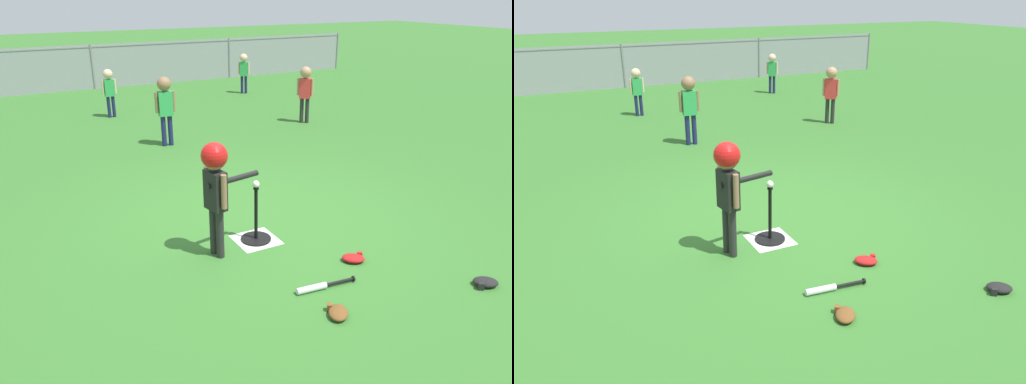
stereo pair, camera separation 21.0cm
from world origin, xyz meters
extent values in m
plane|color=#336B28|center=(0.00, 0.00, 0.00)|extent=(60.00, 60.00, 0.00)
cube|color=white|center=(-0.31, -0.41, 0.00)|extent=(0.44, 0.44, 0.01)
cylinder|color=black|center=(-0.31, -0.41, 0.01)|extent=(0.32, 0.32, 0.03)
cylinder|color=black|center=(-0.31, -0.41, 0.31)|extent=(0.04, 0.04, 0.57)
cylinder|color=black|center=(-0.31, -0.41, 0.59)|extent=(0.06, 0.06, 0.02)
sphere|color=white|center=(-0.31, -0.41, 0.64)|extent=(0.07, 0.07, 0.07)
cylinder|color=#262626|center=(-0.81, -0.45, 0.25)|extent=(0.08, 0.08, 0.50)
cylinder|color=#262626|center=(-0.79, -0.56, 0.25)|extent=(0.08, 0.08, 0.50)
cube|color=black|center=(-0.80, -0.51, 0.70)|extent=(0.17, 0.24, 0.39)
cylinder|color=#8C6647|center=(-0.82, -0.37, 0.72)|extent=(0.06, 0.06, 0.33)
cylinder|color=#8C6647|center=(-0.77, -0.64, 0.72)|extent=(0.06, 0.06, 0.33)
sphere|color=#8C6647|center=(-0.80, -0.51, 1.01)|extent=(0.22, 0.22, 0.22)
sphere|color=red|center=(-0.80, -0.51, 1.04)|extent=(0.26, 0.26, 0.26)
cylinder|color=black|center=(-0.59, -0.47, 0.76)|extent=(0.60, 0.17, 0.06)
cylinder|color=#191E4C|center=(-0.30, 5.85, 0.22)|extent=(0.07, 0.07, 0.44)
cylinder|color=#191E4C|center=(-0.40, 5.85, 0.22)|extent=(0.07, 0.07, 0.44)
cube|color=green|center=(-0.35, 5.85, 0.61)|extent=(0.20, 0.12, 0.34)
cylinder|color=beige|center=(-0.22, 5.86, 0.63)|extent=(0.05, 0.05, 0.29)
cylinder|color=beige|center=(-0.47, 5.85, 0.63)|extent=(0.05, 0.05, 0.29)
sphere|color=beige|center=(-0.35, 5.85, 0.89)|extent=(0.19, 0.19, 0.19)
cylinder|color=#191E4C|center=(3.30, 6.83, 0.22)|extent=(0.07, 0.07, 0.44)
cylinder|color=#191E4C|center=(3.21, 6.88, 0.22)|extent=(0.07, 0.07, 0.44)
cube|color=green|center=(3.26, 6.86, 0.61)|extent=(0.23, 0.19, 0.34)
cylinder|color=beige|center=(3.36, 6.80, 0.64)|extent=(0.05, 0.05, 0.29)
cylinder|color=beige|center=(3.15, 6.91, 0.64)|extent=(0.05, 0.05, 0.29)
sphere|color=beige|center=(3.26, 6.86, 0.89)|extent=(0.20, 0.20, 0.20)
cylinder|color=#191E4C|center=(0.07, 3.34, 0.26)|extent=(0.08, 0.08, 0.52)
cylinder|color=#191E4C|center=(-0.05, 3.35, 0.26)|extent=(0.08, 0.08, 0.52)
cube|color=green|center=(0.01, 3.35, 0.72)|extent=(0.24, 0.16, 0.40)
cylinder|color=#8C6647|center=(0.15, 3.34, 0.75)|extent=(0.06, 0.06, 0.34)
cylinder|color=#8C6647|center=(-0.13, 3.36, 0.75)|extent=(0.06, 0.06, 0.34)
sphere|color=#8C6647|center=(0.01, 3.35, 1.04)|extent=(0.23, 0.23, 0.23)
cylinder|color=#262626|center=(2.97, 3.54, 0.25)|extent=(0.08, 0.08, 0.49)
cylinder|color=#262626|center=(2.89, 3.61, 0.25)|extent=(0.08, 0.08, 0.49)
cube|color=red|center=(2.93, 3.57, 0.68)|extent=(0.25, 0.24, 0.38)
cylinder|color=tan|center=(3.04, 3.48, 0.71)|extent=(0.05, 0.05, 0.33)
cylinder|color=tan|center=(2.82, 3.66, 0.71)|extent=(0.05, 0.05, 0.33)
sphere|color=tan|center=(2.93, 3.57, 0.99)|extent=(0.22, 0.22, 0.22)
cylinder|color=silver|center=(-0.34, -1.50, 0.03)|extent=(0.29, 0.09, 0.06)
cylinder|color=black|center=(-0.06, -1.53, 0.03)|extent=(0.29, 0.06, 0.03)
cylinder|color=black|center=(0.09, -1.55, 0.03)|extent=(0.02, 0.05, 0.05)
ellipsoid|color=brown|center=(-0.35, -1.90, 0.04)|extent=(0.26, 0.27, 0.07)
cube|color=brown|center=(-0.37, -1.80, 0.04)|extent=(0.06, 0.06, 0.06)
ellipsoid|color=black|center=(1.09, -2.16, 0.04)|extent=(0.27, 0.25, 0.07)
cube|color=black|center=(0.99, -2.19, 0.04)|extent=(0.06, 0.06, 0.06)
ellipsoid|color=#B21919|center=(0.31, -1.26, 0.04)|extent=(0.27, 0.26, 0.07)
cube|color=#B21919|center=(0.41, -1.24, 0.04)|extent=(0.06, 0.06, 0.06)
cylinder|color=slate|center=(0.00, 9.28, 0.57)|extent=(0.06, 0.06, 1.15)
cylinder|color=slate|center=(4.00, 9.28, 0.57)|extent=(0.06, 0.06, 1.15)
cylinder|color=slate|center=(8.00, 9.28, 0.57)|extent=(0.06, 0.06, 1.15)
cube|color=gray|center=(0.00, 9.28, 1.09)|extent=(16.00, 0.03, 0.03)
cube|color=gray|center=(0.00, 9.28, 0.57)|extent=(16.00, 0.01, 1.15)
camera|label=1|loc=(-2.53, -4.53, 2.46)|focal=34.75mm
camera|label=2|loc=(-2.34, -4.62, 2.46)|focal=34.75mm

